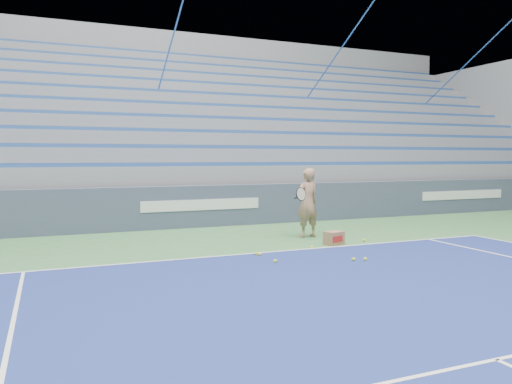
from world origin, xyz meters
The scene contains 11 objects.
sponsor_barrier centered at (0.00, 15.88, 0.55)m, with size 30.00×0.32×1.10m.
bleachers centered at (0.00, 21.60, 2.36)m, with size 31.00×9.15×7.30m.
tennis_player centered at (1.79, 13.27, 0.80)m, with size 0.92×0.85×1.59m.
ball_box centered at (1.83, 12.16, 0.14)m, with size 0.45×0.40×0.28m.
tennis_ball_0 centered at (2.64, 12.23, 0.03)m, with size 0.07×0.07×0.07m, color #D1E62F.
tennis_ball_1 centered at (-0.09, 11.65, 0.03)m, with size 0.07×0.07×0.07m, color #D1E62F.
tennis_ball_2 centered at (-0.13, 11.73, 0.03)m, with size 0.07×0.07×0.07m, color #D1E62F.
tennis_ball_3 centered at (1.47, 10.52, 0.03)m, with size 0.07×0.07×0.07m, color #D1E62F.
tennis_ball_4 centered at (1.17, 11.92, 0.03)m, with size 0.07×0.07×0.07m, color #D1E62F.
tennis_ball_5 centered at (-0.08, 10.98, 0.03)m, with size 0.07×0.07×0.07m, color #D1E62F.
tennis_ball_6 centered at (1.27, 10.58, 0.03)m, with size 0.07×0.07×0.07m, color #D1E62F.
Camera 1 is at (-3.72, 3.18, 1.85)m, focal length 35.00 mm.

